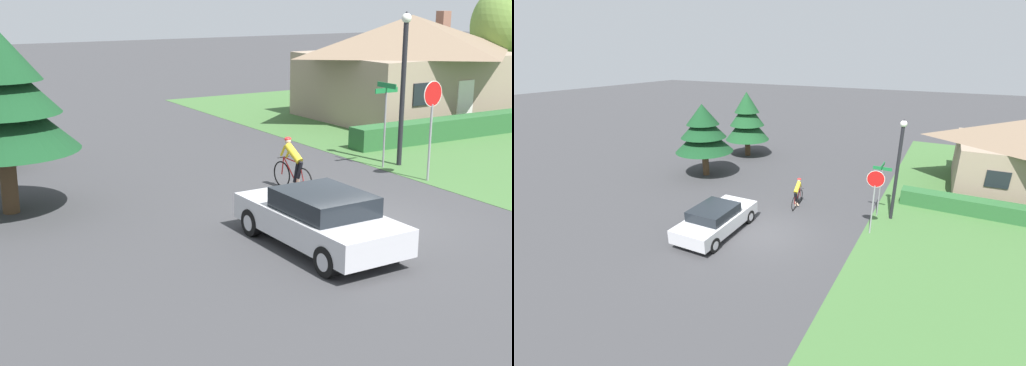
{
  "view_description": "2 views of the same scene",
  "coord_description": "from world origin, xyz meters",
  "views": [
    {
      "loc": [
        -10.62,
        -13.18,
        5.53
      ],
      "look_at": [
        -2.24,
        1.34,
        1.05
      ],
      "focal_mm": 50.0,
      "sensor_mm": 36.0,
      "label": 1
    },
    {
      "loc": [
        6.8,
        -12.06,
        7.77
      ],
      "look_at": [
        -1.22,
        3.17,
        1.2
      ],
      "focal_mm": 24.0,
      "sensor_mm": 36.0,
      "label": 2
    }
  ],
  "objects": [
    {
      "name": "ground_plane",
      "position": [
        0.0,
        0.0,
        0.0
      ],
      "size": [
        140.0,
        140.0,
        0.0
      ],
      "primitive_type": "plane",
      "color": "#38383A"
    },
    {
      "name": "sedan_left_lane",
      "position": [
        -1.88,
        -0.86,
        0.68
      ],
      "size": [
        2.0,
        4.36,
        1.33
      ],
      "rotation": [
        0.0,
        0.0,
        1.59
      ],
      "color": "#BCBCC1",
      "rests_on": "ground"
    },
    {
      "name": "street_name_sign",
      "position": [
        4.3,
        4.35,
        1.91
      ],
      "size": [
        0.9,
        0.9,
        2.77
      ],
      "color": "gray",
      "rests_on": "ground"
    },
    {
      "name": "street_lamp",
      "position": [
        4.98,
        4.35,
        2.88
      ],
      "size": [
        0.31,
        0.31,
        4.98
      ],
      "color": "black",
      "rests_on": "ground"
    },
    {
      "name": "cyclist",
      "position": [
        0.24,
        3.51,
        0.74
      ],
      "size": [
        0.44,
        1.8,
        1.55
      ],
      "rotation": [
        0.0,
        0.0,
        1.66
      ],
      "color": "black",
      "rests_on": "ground"
    },
    {
      "name": "conifer_tall_far",
      "position": [
        -7.25,
        10.75,
        2.88
      ],
      "size": [
        3.45,
        3.45,
        5.0
      ],
      "color": "#4C3823",
      "rests_on": "ground"
    },
    {
      "name": "conifer_tall_near",
      "position": [
        -7.28,
        5.36,
        2.97
      ],
      "size": [
        3.79,
        3.79,
        4.74
      ],
      "color": "#4C3823",
      "rests_on": "ground"
    },
    {
      "name": "stop_sign",
      "position": [
        4.38,
        2.36,
        2.17
      ],
      "size": [
        0.77,
        0.09,
        3.04
      ],
      "rotation": [
        0.0,
        0.0,
        3.24
      ],
      "color": "gray",
      "rests_on": "ground"
    }
  ]
}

